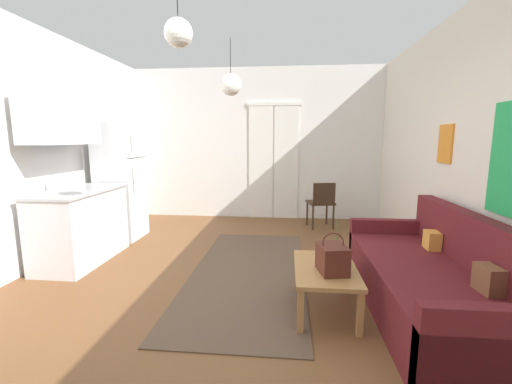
# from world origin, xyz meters

# --- Properties ---
(ground_plane) EXTENTS (5.28, 7.22, 0.10)m
(ground_plane) POSITION_xyz_m (0.00, 0.00, -0.05)
(ground_plane) COLOR brown
(wall_back) EXTENTS (4.88, 0.13, 2.84)m
(wall_back) POSITION_xyz_m (0.01, 3.36, 1.41)
(wall_back) COLOR white
(wall_back) RESTS_ON ground_plane
(wall_right) EXTENTS (0.12, 6.82, 2.84)m
(wall_right) POSITION_xyz_m (2.39, -0.00, 1.42)
(wall_right) COLOR silver
(wall_right) RESTS_ON ground_plane
(area_rug) EXTENTS (1.27, 2.94, 0.01)m
(area_rug) POSITION_xyz_m (0.17, 0.57, 0.01)
(area_rug) COLOR brown
(area_rug) RESTS_ON ground_plane
(couch) EXTENTS (0.90, 2.12, 0.89)m
(couch) POSITION_xyz_m (1.89, -0.17, 0.28)
(couch) COLOR #5B191E
(couch) RESTS_ON ground_plane
(coffee_table) EXTENTS (0.54, 0.86, 0.40)m
(coffee_table) POSITION_xyz_m (0.96, -0.18, 0.35)
(coffee_table) COLOR #A87542
(coffee_table) RESTS_ON ground_plane
(bamboo_vase) EXTENTS (0.09, 0.09, 0.42)m
(bamboo_vase) POSITION_xyz_m (1.06, -0.09, 0.50)
(bamboo_vase) COLOR beige
(bamboo_vase) RESTS_ON coffee_table
(handbag) EXTENTS (0.27, 0.32, 0.35)m
(handbag) POSITION_xyz_m (1.00, -0.29, 0.52)
(handbag) COLOR #512319
(handbag) RESTS_ON coffee_table
(refrigerator) EXTENTS (0.58, 0.62, 1.76)m
(refrigerator) POSITION_xyz_m (-1.93, 1.76, 0.88)
(refrigerator) COLOR white
(refrigerator) RESTS_ON ground_plane
(kitchen_counter) EXTENTS (0.62, 1.24, 2.04)m
(kitchen_counter) POSITION_xyz_m (-1.98, 0.75, 0.76)
(kitchen_counter) COLOR silver
(kitchen_counter) RESTS_ON ground_plane
(accent_chair) EXTENTS (0.50, 0.48, 0.80)m
(accent_chair) POSITION_xyz_m (1.20, 2.61, 0.47)
(accent_chair) COLOR #382619
(accent_chair) RESTS_ON ground_plane
(pendant_lamp_near) EXTENTS (0.23, 0.23, 0.61)m
(pendant_lamp_near) POSITION_xyz_m (-0.27, -0.29, 2.35)
(pendant_lamp_near) COLOR black
(pendant_lamp_far) EXTENTS (0.29, 0.29, 0.75)m
(pendant_lamp_far) POSITION_xyz_m (-0.17, 1.55, 2.25)
(pendant_lamp_far) COLOR black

